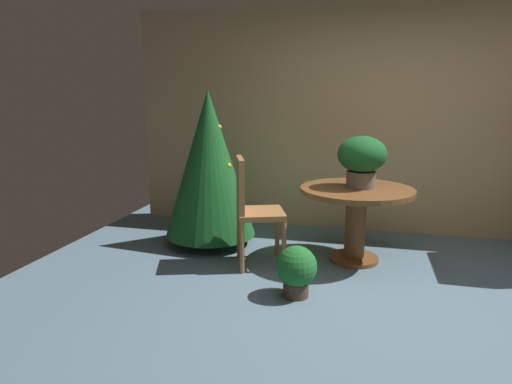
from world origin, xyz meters
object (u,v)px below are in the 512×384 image
object	(u,v)px
flower_vase	(362,158)
wooden_chair_left_near	(252,206)
potted_plant	(296,269)
holiday_tree	(209,164)
round_dining_table	(356,207)

from	to	relation	value
flower_vase	wooden_chair_left_near	world-z (taller)	flower_vase
wooden_chair_left_near	potted_plant	bearing A→B (deg)	-48.37
flower_vase	potted_plant	world-z (taller)	flower_vase
holiday_tree	potted_plant	size ratio (longest dim) A/B	3.93
wooden_chair_left_near	potted_plant	size ratio (longest dim) A/B	2.46
potted_plant	round_dining_table	bearing A→B (deg)	64.95
holiday_tree	round_dining_table	bearing A→B (deg)	-5.76
flower_vase	potted_plant	size ratio (longest dim) A/B	1.17
holiday_tree	flower_vase	bearing A→B (deg)	-4.58
round_dining_table	wooden_chair_left_near	world-z (taller)	wooden_chair_left_near
round_dining_table	holiday_tree	world-z (taller)	holiday_tree
wooden_chair_left_near	round_dining_table	bearing A→B (deg)	20.00
round_dining_table	flower_vase	xyz separation A→B (m)	(0.03, 0.03, 0.47)
round_dining_table	holiday_tree	distance (m)	1.57
potted_plant	holiday_tree	bearing A→B (deg)	135.80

